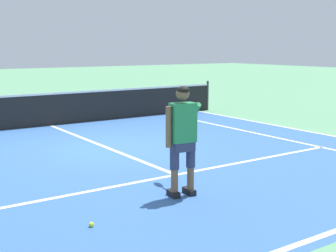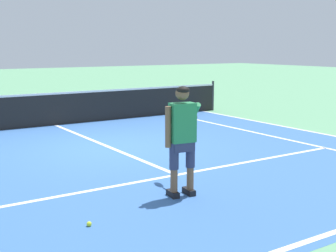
% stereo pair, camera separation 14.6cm
% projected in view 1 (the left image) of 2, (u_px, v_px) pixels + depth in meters
% --- Properties ---
extents(ground_plane, '(80.00, 80.00, 0.00)m').
position_uv_depth(ground_plane, '(108.00, 148.00, 10.53)').
color(ground_plane, '#609E70').
extents(court_inner_surface, '(10.98, 10.04, 0.00)m').
position_uv_depth(court_inner_surface, '(132.00, 158.00, 9.61)').
color(court_inner_surface, '#3866A8').
rests_on(court_inner_surface, ground).
extents(line_baseline, '(10.98, 0.10, 0.01)m').
position_uv_depth(line_baseline, '(327.00, 234.00, 5.69)').
color(line_baseline, white).
rests_on(line_baseline, ground).
extents(line_service, '(8.23, 0.10, 0.01)m').
position_uv_depth(line_service, '(176.00, 175.00, 8.32)').
color(line_service, white).
rests_on(line_service, ground).
extents(line_centre_service, '(0.10, 6.40, 0.01)m').
position_uv_depth(line_centre_service, '(98.00, 144.00, 10.93)').
color(line_centre_service, white).
rests_on(line_centre_service, ground).
extents(line_singles_right, '(0.10, 9.64, 0.01)m').
position_uv_depth(line_singles_right, '(270.00, 136.00, 11.90)').
color(line_singles_right, white).
rests_on(line_singles_right, ground).
extents(line_doubles_right, '(0.10, 9.64, 0.01)m').
position_uv_depth(line_doubles_right, '(305.00, 131.00, 12.66)').
color(line_doubles_right, white).
rests_on(line_doubles_right, ground).
extents(tennis_net, '(11.96, 0.08, 1.07)m').
position_uv_depth(tennis_net, '(50.00, 109.00, 13.45)').
color(tennis_net, '#333338').
rests_on(tennis_net, ground).
extents(tennis_player, '(0.76, 1.08, 1.71)m').
position_uv_depth(tennis_player, '(182.00, 133.00, 7.01)').
color(tennis_player, black).
rests_on(tennis_player, ground).
extents(tennis_ball_near_feet, '(0.07, 0.07, 0.07)m').
position_uv_depth(tennis_ball_near_feet, '(91.00, 225.00, 5.92)').
color(tennis_ball_near_feet, '#CCE02D').
rests_on(tennis_ball_near_feet, ground).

